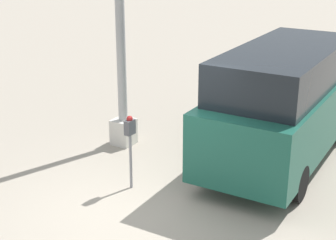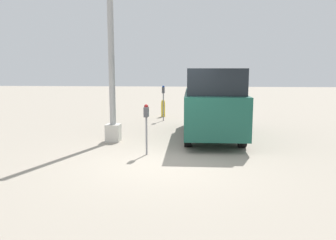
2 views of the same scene
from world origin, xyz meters
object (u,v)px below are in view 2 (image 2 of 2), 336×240
parking_meter_near (146,118)px  lamp_post (112,75)px  parked_van (212,101)px  fire_hydrant (163,108)px  parking_meter_far (163,95)px

parking_meter_near → lamp_post: bearing=41.5°
lamp_post → parked_van: size_ratio=1.14×
parking_meter_near → parked_van: size_ratio=0.27×
lamp_post → fire_hydrant: lamp_post is taller
parking_meter_near → fire_hydrant: 7.40m
lamp_post → parked_van: 3.44m
parking_meter_near → lamp_post: (1.59, 1.31, 1.12)m
parking_meter_near → fire_hydrant: bearing=4.1°
lamp_post → fire_hydrant: 6.11m
parking_meter_near → parked_van: 3.19m
parking_meter_near → parking_meter_far: size_ratio=0.86×
parking_meter_far → fire_hydrant: (1.30, 0.14, -0.75)m
fire_hydrant → parked_van: bearing=-156.0°
parked_van → fire_hydrant: (4.79, 2.13, -0.80)m
lamp_post → parked_van: (0.99, -3.17, -0.90)m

